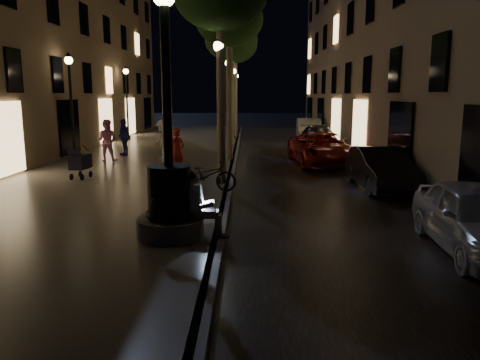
{
  "coord_description": "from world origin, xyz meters",
  "views": [
    {
      "loc": [
        0.6,
        -7.41,
        3.12
      ],
      "look_at": [
        0.44,
        3.0,
        1.22
      ],
      "focal_mm": 35.0,
      "sensor_mm": 36.0,
      "label": 1
    }
  ],
  "objects_px": {
    "seated_man_laptop": "(199,203)",
    "stroller": "(80,162)",
    "car_third": "(322,149)",
    "car_front": "(477,218)",
    "pedestrian_blue": "(124,137)",
    "lamp_curb_a": "(219,91)",
    "lamp_left_b": "(71,92)",
    "car_second": "(381,169)",
    "lamp_left_c": "(127,93)",
    "car_rear": "(319,138)",
    "fountain_lamppost": "(169,189)",
    "tree_far": "(235,46)",
    "lamp_curb_c": "(234,93)",
    "pedestrian_red": "(178,151)",
    "lamp_curb_d": "(236,93)",
    "car_fifth": "(309,129)",
    "pedestrian_pink": "(107,140)",
    "lamp_curb_b": "(229,93)",
    "pedestrian_white": "(163,140)",
    "tree_second": "(229,21)",
    "bicycle": "(207,175)",
    "tree_third": "(231,41)"
  },
  "relations": [
    {
      "from": "lamp_curb_b",
      "to": "car_front",
      "type": "xyz_separation_m",
      "value": [
        5.5,
        -14.31,
        -2.53
      ]
    },
    {
      "from": "lamp_left_b",
      "to": "pedestrian_white",
      "type": "distance_m",
      "value": 4.68
    },
    {
      "from": "fountain_lamppost",
      "to": "car_rear",
      "type": "bearing_deg",
      "value": 71.72
    },
    {
      "from": "seated_man_laptop",
      "to": "car_third",
      "type": "height_order",
      "value": "seated_man_laptop"
    },
    {
      "from": "lamp_left_b",
      "to": "car_rear",
      "type": "height_order",
      "value": "lamp_left_b"
    },
    {
      "from": "fountain_lamppost",
      "to": "pedestrian_blue",
      "type": "distance_m",
      "value": 14.03
    },
    {
      "from": "tree_far",
      "to": "stroller",
      "type": "distance_m",
      "value": 18.79
    },
    {
      "from": "lamp_left_c",
      "to": "car_second",
      "type": "relative_size",
      "value": 1.13
    },
    {
      "from": "fountain_lamppost",
      "to": "lamp_curb_c",
      "type": "bearing_deg",
      "value": 88.18
    },
    {
      "from": "seated_man_laptop",
      "to": "stroller",
      "type": "bearing_deg",
      "value": 125.71
    },
    {
      "from": "pedestrian_pink",
      "to": "tree_far",
      "type": "bearing_deg",
      "value": -110.85
    },
    {
      "from": "car_second",
      "to": "car_fifth",
      "type": "bearing_deg",
      "value": 89.23
    },
    {
      "from": "seated_man_laptop",
      "to": "tree_far",
      "type": "relative_size",
      "value": 0.18
    },
    {
      "from": "lamp_left_c",
      "to": "car_rear",
      "type": "xyz_separation_m",
      "value": [
        12.1,
        -4.76,
        -2.56
      ]
    },
    {
      "from": "stroller",
      "to": "pedestrian_blue",
      "type": "bearing_deg",
      "value": 98.11
    },
    {
      "from": "car_rear",
      "to": "pedestrian_red",
      "type": "relative_size",
      "value": 2.78
    },
    {
      "from": "seated_man_laptop",
      "to": "pedestrian_red",
      "type": "xyz_separation_m",
      "value": [
        -1.63,
        8.11,
        0.13
      ]
    },
    {
      "from": "lamp_curb_d",
      "to": "car_front",
      "type": "height_order",
      "value": "lamp_curb_d"
    },
    {
      "from": "pedestrian_red",
      "to": "lamp_curb_d",
      "type": "bearing_deg",
      "value": 34.22
    },
    {
      "from": "car_front",
      "to": "car_third",
      "type": "distance_m",
      "value": 12.02
    },
    {
      "from": "car_fifth",
      "to": "tree_far",
      "type": "bearing_deg",
      "value": 173.42
    },
    {
      "from": "lamp_curb_b",
      "to": "seated_man_laptop",
      "type": "bearing_deg",
      "value": -90.36
    },
    {
      "from": "lamp_curb_b",
      "to": "car_second",
      "type": "relative_size",
      "value": 1.13
    },
    {
      "from": "lamp_curb_b",
      "to": "car_fifth",
      "type": "xyz_separation_m",
      "value": [
        5.18,
        9.08,
        -2.47
      ]
    },
    {
      "from": "tree_second",
      "to": "lamp_curb_c",
      "type": "relative_size",
      "value": 1.54
    },
    {
      "from": "seated_man_laptop",
      "to": "lamp_curb_b",
      "type": "relative_size",
      "value": 0.28
    },
    {
      "from": "lamp_left_b",
      "to": "car_second",
      "type": "xyz_separation_m",
      "value": [
        12.46,
        -5.97,
        -2.53
      ]
    },
    {
      "from": "car_front",
      "to": "pedestrian_blue",
      "type": "xyz_separation_m",
      "value": [
        -10.61,
        13.63,
        0.39
      ]
    },
    {
      "from": "seated_man_laptop",
      "to": "bicycle",
      "type": "xyz_separation_m",
      "value": [
        -0.25,
        4.79,
        -0.22
      ]
    },
    {
      "from": "tree_far",
      "to": "stroller",
      "type": "bearing_deg",
      "value": -106.41
    },
    {
      "from": "lamp_curb_c",
      "to": "pedestrian_red",
      "type": "xyz_separation_m",
      "value": [
        -1.71,
        -13.89,
        -2.19
      ]
    },
    {
      "from": "lamp_curb_b",
      "to": "pedestrian_white",
      "type": "bearing_deg",
      "value": -143.73
    },
    {
      "from": "lamp_curb_b",
      "to": "car_second",
      "type": "height_order",
      "value": "lamp_curb_b"
    },
    {
      "from": "tree_far",
      "to": "car_rear",
      "type": "xyz_separation_m",
      "value": [
        4.92,
        -6.76,
        -5.75
      ]
    },
    {
      "from": "lamp_curb_c",
      "to": "pedestrian_red",
      "type": "height_order",
      "value": "lamp_curb_c"
    },
    {
      "from": "lamp_curb_c",
      "to": "stroller",
      "type": "height_order",
      "value": "lamp_curb_c"
    },
    {
      "from": "car_second",
      "to": "stroller",
      "type": "bearing_deg",
      "value": 174.28
    },
    {
      "from": "stroller",
      "to": "lamp_curb_d",
      "type": "bearing_deg",
      "value": 84.83
    },
    {
      "from": "fountain_lamppost",
      "to": "car_second",
      "type": "bearing_deg",
      "value": 44.83
    },
    {
      "from": "fountain_lamppost",
      "to": "pedestrian_red",
      "type": "xyz_separation_m",
      "value": [
        -1.01,
        8.11,
        -0.17
      ]
    },
    {
      "from": "fountain_lamppost",
      "to": "lamp_curb_a",
      "type": "height_order",
      "value": "fountain_lamppost"
    },
    {
      "from": "lamp_curb_a",
      "to": "lamp_curb_b",
      "type": "relative_size",
      "value": 1.0
    },
    {
      "from": "lamp_curb_c",
      "to": "pedestrian_pink",
      "type": "xyz_separation_m",
      "value": [
        -5.33,
        -10.76,
        -2.11
      ]
    },
    {
      "from": "car_third",
      "to": "lamp_curb_a",
      "type": "bearing_deg",
      "value": -132.01
    },
    {
      "from": "pedestrian_blue",
      "to": "pedestrian_pink",
      "type": "bearing_deg",
      "value": -45.43
    },
    {
      "from": "tree_third",
      "to": "lamp_left_b",
      "type": "relative_size",
      "value": 1.5
    },
    {
      "from": "lamp_curb_d",
      "to": "car_third",
      "type": "height_order",
      "value": "lamp_curb_d"
    },
    {
      "from": "car_rear",
      "to": "lamp_curb_c",
      "type": "bearing_deg",
      "value": 136.55
    },
    {
      "from": "stroller",
      "to": "tree_far",
      "type": "bearing_deg",
      "value": 80.55
    },
    {
      "from": "stroller",
      "to": "car_fifth",
      "type": "distance_m",
      "value": 19.18
    }
  ]
}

